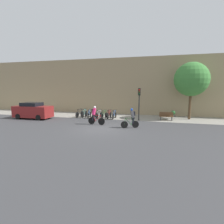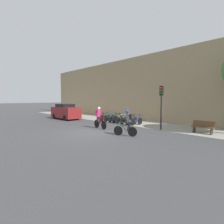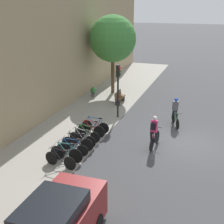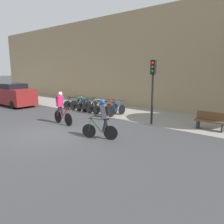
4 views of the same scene
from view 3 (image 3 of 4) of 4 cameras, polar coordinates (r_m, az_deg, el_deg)
ground at (r=17.27m, az=13.58°, el=-5.69°), size 200.00×200.00×0.00m
kerb_strip at (r=18.93m, az=-7.15°, el=-2.98°), size 44.00×4.50×0.01m
building_facade at (r=19.11m, az=-14.61°, el=8.40°), size 44.00×0.60×7.43m
cyclist_pink at (r=16.06m, az=7.72°, el=-3.57°), size 1.73×0.47×1.79m
cyclist_grey at (r=19.37m, az=11.51°, el=0.28°), size 1.52×0.71×1.75m
parked_bike_0 at (r=14.58m, az=-9.43°, el=-8.56°), size 0.46×1.68×0.96m
parked_bike_1 at (r=15.06m, az=-8.33°, el=-7.46°), size 0.46×1.69×0.99m
parked_bike_2 at (r=15.57m, az=-7.29°, el=-6.61°), size 0.46×1.64×0.94m
parked_bike_3 at (r=16.06m, az=-6.33°, el=-5.62°), size 0.46×1.71×0.98m
parked_bike_4 at (r=16.57m, az=-5.43°, el=-4.82°), size 0.50×1.64×0.95m
parked_bike_5 at (r=17.09m, az=-4.58°, el=-4.04°), size 0.48×1.62×0.94m
parked_bike_6 at (r=17.61m, az=-3.80°, el=-3.21°), size 0.46×1.67×0.98m
parked_bike_7 at (r=18.14m, az=-3.05°, el=-2.52°), size 0.46×1.71×0.96m
traffic_light_pole at (r=19.92m, az=1.13°, el=5.62°), size 0.26×0.30×3.47m
bench at (r=23.32m, az=1.37°, el=2.72°), size 1.46×0.44×0.89m
street_tree_0 at (r=25.32m, az=0.15°, el=13.24°), size 3.71×3.71×6.30m
potted_plant at (r=24.98m, az=-3.41°, el=3.77°), size 0.48×0.48×0.78m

